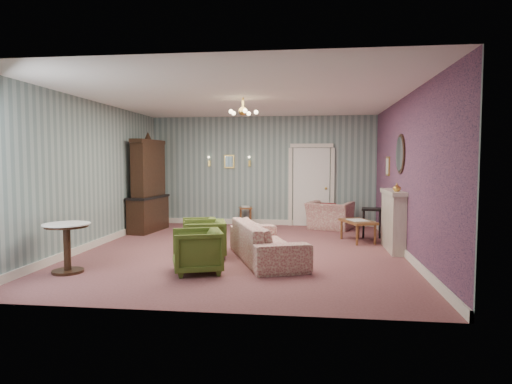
# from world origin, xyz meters

# --- Properties ---
(floor) EXTENTS (7.00, 7.00, 0.00)m
(floor) POSITION_xyz_m (0.00, 0.00, 0.00)
(floor) COLOR brown
(floor) RESTS_ON ground
(ceiling) EXTENTS (7.00, 7.00, 0.00)m
(ceiling) POSITION_xyz_m (0.00, 0.00, 2.90)
(ceiling) COLOR white
(ceiling) RESTS_ON ground
(wall_back) EXTENTS (6.00, 0.00, 6.00)m
(wall_back) POSITION_xyz_m (0.00, 3.50, 1.45)
(wall_back) COLOR slate
(wall_back) RESTS_ON ground
(wall_front) EXTENTS (6.00, 0.00, 6.00)m
(wall_front) POSITION_xyz_m (0.00, -3.50, 1.45)
(wall_front) COLOR slate
(wall_front) RESTS_ON ground
(wall_left) EXTENTS (0.00, 7.00, 7.00)m
(wall_left) POSITION_xyz_m (-3.00, 0.00, 1.45)
(wall_left) COLOR slate
(wall_left) RESTS_ON ground
(wall_right) EXTENTS (0.00, 7.00, 7.00)m
(wall_right) POSITION_xyz_m (3.00, 0.00, 1.45)
(wall_right) COLOR slate
(wall_right) RESTS_ON ground
(wall_right_floral) EXTENTS (0.00, 7.00, 7.00)m
(wall_right_floral) POSITION_xyz_m (2.98, 0.00, 1.45)
(wall_right_floral) COLOR #A7536C
(wall_right_floral) RESTS_ON ground
(door) EXTENTS (1.12, 0.12, 2.16)m
(door) POSITION_xyz_m (1.30, 3.46, 1.08)
(door) COLOR white
(door) RESTS_ON floor
(olive_chair_a) EXTENTS (0.87, 0.90, 0.74)m
(olive_chair_a) POSITION_xyz_m (-0.45, -1.76, 0.37)
(olive_chair_a) COLOR #4C5F21
(olive_chair_a) RESTS_ON floor
(olive_chair_b) EXTENTS (0.84, 0.87, 0.74)m
(olive_chair_b) POSITION_xyz_m (-0.59, -0.68, 0.37)
(olive_chair_b) COLOR #4C5F21
(olive_chair_b) RESTS_ON floor
(olive_chair_c) EXTENTS (0.76, 0.79, 0.66)m
(olive_chair_c) POSITION_xyz_m (-0.88, 0.09, 0.33)
(olive_chair_c) COLOR #4C5F21
(olive_chair_c) RESTS_ON floor
(sofa_chintz) EXTENTS (1.40, 2.35, 0.88)m
(sofa_chintz) POSITION_xyz_m (0.52, -0.76, 0.44)
(sofa_chintz) COLOR #943B41
(sofa_chintz) RESTS_ON floor
(wingback_chair) EXTENTS (1.23, 1.00, 0.92)m
(wingback_chair) POSITION_xyz_m (1.77, 2.91, 0.46)
(wingback_chair) COLOR #943B41
(wingback_chair) RESTS_ON floor
(dresser) EXTENTS (0.64, 1.46, 2.36)m
(dresser) POSITION_xyz_m (-2.65, 2.05, 1.18)
(dresser) COLOR black
(dresser) RESTS_ON floor
(fireplace) EXTENTS (0.30, 1.40, 1.16)m
(fireplace) POSITION_xyz_m (2.86, 0.40, 0.58)
(fireplace) COLOR beige
(fireplace) RESTS_ON floor
(mantel_vase) EXTENTS (0.15, 0.15, 0.15)m
(mantel_vase) POSITION_xyz_m (2.84, 0.00, 1.23)
(mantel_vase) COLOR gold
(mantel_vase) RESTS_ON fireplace
(oval_mirror) EXTENTS (0.04, 0.76, 0.84)m
(oval_mirror) POSITION_xyz_m (2.96, 0.40, 1.85)
(oval_mirror) COLOR white
(oval_mirror) RESTS_ON wall_right
(framed_print) EXTENTS (0.04, 0.34, 0.42)m
(framed_print) POSITION_xyz_m (2.97, 1.75, 1.60)
(framed_print) COLOR gold
(framed_print) RESTS_ON wall_right
(coffee_table) EXTENTS (0.78, 1.02, 0.46)m
(coffee_table) POSITION_xyz_m (2.28, 1.21, 0.23)
(coffee_table) COLOR brown
(coffee_table) RESTS_ON floor
(side_table_black) EXTENTS (0.49, 0.49, 0.66)m
(side_table_black) POSITION_xyz_m (2.65, 1.80, 0.33)
(side_table_black) COLOR black
(side_table_black) RESTS_ON floor
(pedestal_table) EXTENTS (0.71, 0.71, 0.77)m
(pedestal_table) POSITION_xyz_m (-2.43, -2.00, 0.38)
(pedestal_table) COLOR black
(pedestal_table) RESTS_ON floor
(nesting_table) EXTENTS (0.41, 0.48, 0.55)m
(nesting_table) POSITION_xyz_m (-0.41, 3.15, 0.27)
(nesting_table) COLOR brown
(nesting_table) RESTS_ON floor
(gilt_mirror_back) EXTENTS (0.28, 0.06, 0.36)m
(gilt_mirror_back) POSITION_xyz_m (-0.90, 3.46, 1.70)
(gilt_mirror_back) COLOR gold
(gilt_mirror_back) RESTS_ON wall_back
(sconce_left) EXTENTS (0.16, 0.12, 0.30)m
(sconce_left) POSITION_xyz_m (-1.45, 3.44, 1.70)
(sconce_left) COLOR gold
(sconce_left) RESTS_ON wall_back
(sconce_right) EXTENTS (0.16, 0.12, 0.30)m
(sconce_right) POSITION_xyz_m (-0.35, 3.44, 1.70)
(sconce_right) COLOR gold
(sconce_right) RESTS_ON wall_back
(chandelier) EXTENTS (0.56, 0.56, 0.36)m
(chandelier) POSITION_xyz_m (0.00, 0.00, 2.63)
(chandelier) COLOR gold
(chandelier) RESTS_ON ceiling
(burgundy_cushion) EXTENTS (0.41, 0.28, 0.39)m
(burgundy_cushion) POSITION_xyz_m (1.72, 2.76, 0.48)
(burgundy_cushion) COLOR maroon
(burgundy_cushion) RESTS_ON wingback_chair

